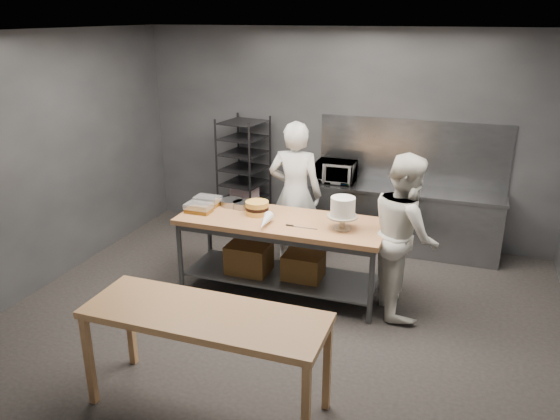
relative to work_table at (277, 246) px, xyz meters
name	(u,v)px	position (x,y,z in m)	size (l,w,h in m)	color
ground	(286,311)	(0.26, -0.45, -0.57)	(6.00, 6.00, 0.00)	black
back_wall	(342,136)	(0.26, 2.05, 0.93)	(6.00, 0.04, 3.00)	#4C4F54
work_table	(277,246)	(0.00, 0.00, 0.00)	(2.40, 0.90, 0.92)	#9C673E
near_counter	(205,322)	(0.15, -2.14, 0.24)	(2.00, 0.70, 0.90)	#A57344
back_counter	(404,219)	(1.26, 1.73, -0.12)	(2.60, 0.60, 0.90)	slate
splashback_panel	(412,152)	(1.26, 2.03, 0.78)	(2.60, 0.02, 0.90)	slate
speed_rack	(244,177)	(-1.12, 1.65, 0.28)	(0.69, 0.73, 1.75)	black
chef_behind	(295,194)	(-0.05, 0.83, 0.38)	(0.70, 0.46, 1.91)	silver
chef_right	(405,235)	(1.44, 0.06, 0.33)	(0.88, 0.68, 1.80)	silver
microwave	(336,172)	(0.26, 1.73, 0.48)	(0.54, 0.37, 0.30)	black
frosted_cake_stand	(343,209)	(0.78, -0.05, 0.58)	(0.34, 0.34, 0.37)	#B2A78E
layer_cake	(257,208)	(-0.28, 0.07, 0.43)	(0.28, 0.28, 0.16)	#F9BE4F
cake_pans	(225,203)	(-0.77, 0.22, 0.39)	(0.76, 0.36, 0.07)	gray
piping_bag	(265,222)	(-0.05, -0.28, 0.41)	(0.12, 0.12, 0.38)	white
offset_spatula	(297,227)	(0.29, -0.17, 0.35)	(0.36, 0.02, 0.02)	slate
pastry_clamshells	(203,204)	(-0.97, 0.03, 0.40)	(0.33, 0.48, 0.11)	#98631E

